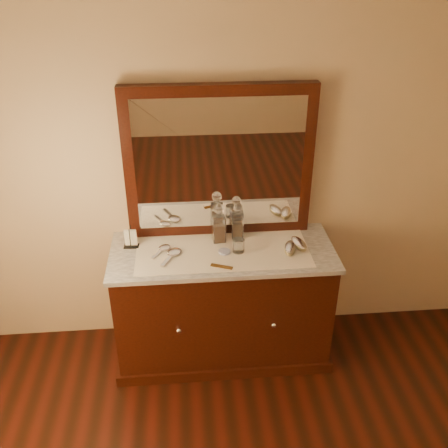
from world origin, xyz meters
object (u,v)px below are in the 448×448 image
at_px(napkin_rack, 131,239).
at_px(decanter_left, 219,227).
at_px(brush_near, 290,248).
at_px(decanter_right, 238,224).
at_px(brush_far, 299,244).
at_px(hand_mirror_inner, 173,254).
at_px(pin_dish, 224,252).
at_px(dresser_cabinet, 223,304).
at_px(hand_mirror_outer, 163,249).
at_px(mirror_frame, 219,163).
at_px(comb, 222,266).

relative_size(napkin_rack, decanter_left, 0.53).
distance_m(napkin_rack, brush_near, 1.02).
bearing_deg(decanter_right, brush_far, -23.18).
bearing_deg(hand_mirror_inner, brush_far, 1.86).
bearing_deg(pin_dish, dresser_cabinet, 103.71).
bearing_deg(decanter_right, hand_mirror_outer, -165.98).
xyz_separation_m(dresser_cabinet, brush_near, (0.43, -0.05, 0.47)).
height_order(hand_mirror_outer, hand_mirror_inner, hand_mirror_inner).
xyz_separation_m(decanter_right, hand_mirror_outer, (-0.49, -0.12, -0.09)).
relative_size(decanter_right, hand_mirror_inner, 1.12).
relative_size(pin_dish, decanter_left, 0.28).
bearing_deg(dresser_cabinet, hand_mirror_outer, 175.18).
bearing_deg(mirror_frame, brush_far, -27.06).
height_order(pin_dish, napkin_rack, napkin_rack).
bearing_deg(decanter_right, brush_near, -33.78).
bearing_deg(mirror_frame, napkin_rack, -165.88).
relative_size(pin_dish, brush_near, 0.45).
bearing_deg(comb, decanter_right, 90.41).
distance_m(dresser_cabinet, decanter_left, 0.56).
xyz_separation_m(decanter_left, brush_far, (0.51, -0.13, -0.08)).
relative_size(dresser_cabinet, comb, 10.30).
bearing_deg(brush_near, comb, -162.71).
bearing_deg(hand_mirror_outer, comb, -32.25).
xyz_separation_m(pin_dish, comb, (-0.03, -0.16, -0.00)).
xyz_separation_m(brush_near, hand_mirror_inner, (-0.74, 0.02, -0.01)).
bearing_deg(hand_mirror_inner, hand_mirror_outer, 134.06).
height_order(decanter_left, brush_far, decanter_left).
height_order(pin_dish, hand_mirror_inner, hand_mirror_inner).
distance_m(mirror_frame, decanter_left, 0.41).
distance_m(decanter_right, hand_mirror_inner, 0.48).
height_order(pin_dish, decanter_right, decanter_right).
xyz_separation_m(decanter_left, decanter_right, (0.13, 0.04, -0.01)).
distance_m(comb, decanter_right, 0.39).
bearing_deg(decanter_right, pin_dish, -119.24).
height_order(dresser_cabinet, pin_dish, pin_dish).
height_order(mirror_frame, comb, mirror_frame).
relative_size(mirror_frame, decanter_right, 4.80).
xyz_separation_m(mirror_frame, decanter_right, (0.11, -0.09, -0.40)).
distance_m(napkin_rack, brush_far, 1.08).
height_order(dresser_cabinet, mirror_frame, mirror_frame).
bearing_deg(brush_far, brush_near, -144.59).
xyz_separation_m(napkin_rack, hand_mirror_outer, (0.20, -0.07, -0.05)).
height_order(brush_near, brush_far, brush_far).
height_order(dresser_cabinet, comb, comb).
bearing_deg(brush_far, hand_mirror_inner, -178.14).
bearing_deg(pin_dish, hand_mirror_outer, 170.40).
height_order(pin_dish, brush_far, brush_far).
relative_size(pin_dish, comb, 0.55).
bearing_deg(decanter_left, mirror_frame, 83.44).
distance_m(napkin_rack, decanter_right, 0.70).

